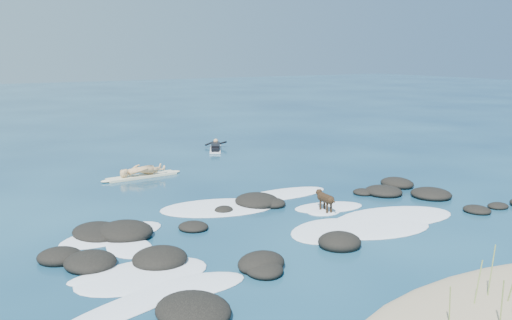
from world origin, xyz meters
TOP-DOWN VIEW (x-y plane):
  - ground at (0.00, 0.00)m, footprint 160.00×160.00m
  - reef_rocks at (-1.67, -1.03)m, footprint 15.27×7.78m
  - breaking_foam at (-1.52, -1.05)m, footprint 12.81×7.94m
  - standing_surfer_rig at (-2.08, 7.23)m, footprint 3.38×0.79m
  - paddling_surfer_rig at (3.35, 11.32)m, footprint 1.73×2.44m
  - dog at (0.98, -0.46)m, footprint 0.35×1.09m

SIDE VIEW (x-z plane):
  - ground at x=0.00m, z-range 0.00..0.00m
  - breaking_foam at x=-1.52m, z-range -0.05..0.07m
  - reef_rocks at x=-1.67m, z-range -0.15..0.37m
  - paddling_surfer_rig at x=3.35m, z-range -0.07..0.38m
  - dog at x=0.98m, z-range 0.11..0.80m
  - standing_surfer_rig at x=-2.08m, z-range -0.20..1.72m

